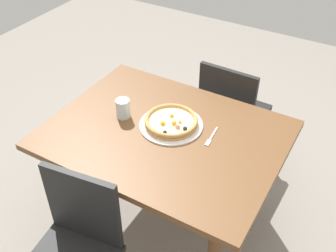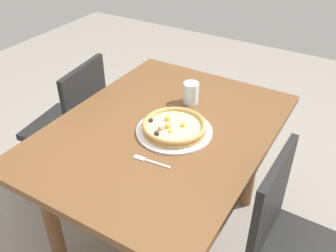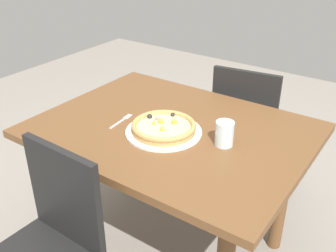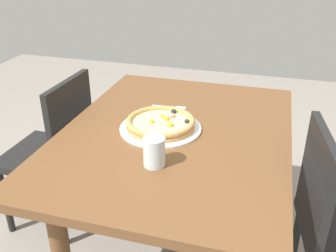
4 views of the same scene
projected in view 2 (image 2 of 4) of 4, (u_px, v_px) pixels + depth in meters
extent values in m
plane|color=gray|center=(163.00, 233.00, 2.12)|extent=(6.00, 6.00, 0.00)
cube|color=brown|center=(162.00, 131.00, 1.71)|extent=(1.24, 0.94, 0.04)
cylinder|color=brown|center=(252.00, 159.00, 2.11)|extent=(0.07, 0.07, 0.70)
cylinder|color=brown|center=(53.00, 224.00, 1.72)|extent=(0.07, 0.07, 0.70)
cylinder|color=brown|center=(158.00, 127.00, 2.38)|extent=(0.07, 0.07, 0.70)
cylinder|color=black|center=(271.00, 247.00, 1.79)|extent=(0.04, 0.04, 0.40)
cube|color=black|center=(271.00, 202.00, 1.43)|extent=(0.38, 0.04, 0.42)
cylinder|color=black|center=(32.00, 164.00, 2.31)|extent=(0.04, 0.04, 0.40)
cylinder|color=black|center=(65.00, 135.00, 2.56)|extent=(0.04, 0.04, 0.40)
cylinder|color=black|center=(77.00, 179.00, 2.20)|extent=(0.04, 0.04, 0.40)
cylinder|color=black|center=(107.00, 147.00, 2.45)|extent=(0.04, 0.04, 0.40)
cube|color=black|center=(65.00, 127.00, 2.26)|extent=(0.45, 0.45, 0.04)
cube|color=black|center=(86.00, 101.00, 2.06)|extent=(0.38, 0.08, 0.42)
cylinder|color=white|center=(174.00, 131.00, 1.67)|extent=(0.35, 0.35, 0.01)
cylinder|color=tan|center=(174.00, 128.00, 1.66)|extent=(0.29, 0.29, 0.02)
cylinder|color=beige|center=(174.00, 126.00, 1.66)|extent=(0.25, 0.25, 0.01)
torus|color=tan|center=(174.00, 125.00, 1.65)|extent=(0.29, 0.29, 0.02)
sphere|color=#262626|center=(151.00, 120.00, 1.68)|extent=(0.02, 0.02, 0.02)
sphere|color=gold|center=(183.00, 125.00, 1.65)|extent=(0.02, 0.02, 0.02)
sphere|color=#E58C7F|center=(161.00, 128.00, 1.62)|extent=(0.02, 0.02, 0.02)
sphere|color=gold|center=(168.00, 119.00, 1.69)|extent=(0.03, 0.03, 0.03)
sphere|color=gold|center=(170.00, 131.00, 1.61)|extent=(0.02, 0.02, 0.02)
sphere|color=gold|center=(168.00, 126.00, 1.64)|extent=(0.03, 0.03, 0.03)
sphere|color=#262626|center=(157.00, 134.00, 1.59)|extent=(0.02, 0.02, 0.02)
cube|color=silver|center=(158.00, 164.00, 1.49)|extent=(0.02, 0.11, 0.00)
cube|color=silver|center=(140.00, 158.00, 1.52)|extent=(0.03, 0.05, 0.00)
cylinder|color=silver|center=(191.00, 93.00, 1.86)|extent=(0.08, 0.08, 0.11)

